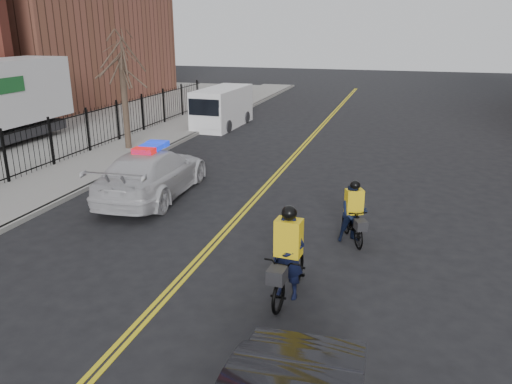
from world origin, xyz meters
The scene contains 12 objects.
ground centered at (0.00, 0.00, 0.00)m, with size 120.00×120.00×0.00m, color black.
center_line_left centered at (-0.08, 8.00, 0.01)m, with size 0.10×60.00×0.01m, color yellow.
center_line_right centered at (0.08, 8.00, 0.01)m, with size 0.10×60.00×0.01m, color yellow.
sidewalk centered at (-7.50, 8.00, 0.07)m, with size 3.00×60.00×0.15m, color gray.
curb centered at (-6.00, 8.00, 0.07)m, with size 0.20×60.00×0.15m, color gray.
iron_fence centered at (-9.00, 8.00, 1.00)m, with size 0.12×28.00×2.00m, color black, non-canonical shape.
warehouse_far centered at (-23.00, 24.00, 7.00)m, with size 14.00×18.00×14.00m, color brown.
street_tree centered at (-7.60, 10.00, 3.53)m, with size 3.20×3.20×4.80m.
police_cruiser centered at (-3.39, 4.45, 0.82)m, with size 2.61×5.72×1.78m.
cargo_van centered at (-5.50, 16.78, 1.07)m, with size 2.15×5.28×2.19m.
cyclist_near centered at (2.50, -0.77, 0.72)m, with size 0.88×2.15×2.06m.
cyclist_far centered at (3.50, 2.55, 0.67)m, with size 1.14×1.74×1.71m.
Camera 1 is at (4.56, -10.00, 5.49)m, focal length 35.00 mm.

